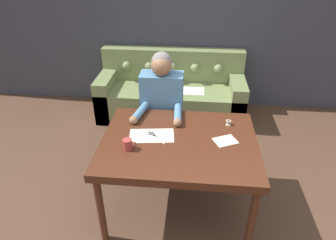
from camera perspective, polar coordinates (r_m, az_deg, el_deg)
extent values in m
plane|color=#4C3323|center=(2.97, 4.62, -16.77)|extent=(16.00, 16.00, 0.00)
cube|color=#383842|center=(4.34, 6.15, 18.98)|extent=(8.00, 0.06, 2.60)
cube|color=#472314|center=(2.54, 2.13, -4.50)|extent=(1.30, 1.01, 0.07)
cylinder|color=#472314|center=(2.55, -12.66, -16.47)|extent=(0.06, 0.06, 0.69)
cylinder|color=#472314|center=(2.51, 15.62, -18.16)|extent=(0.06, 0.06, 0.69)
cylinder|color=#472314|center=(3.19, -8.19, -4.77)|extent=(0.06, 0.06, 0.69)
cylinder|color=#472314|center=(3.16, 13.36, -5.88)|extent=(0.06, 0.06, 0.69)
cube|color=olive|center=(4.29, 0.55, 3.63)|extent=(2.01, 0.80, 0.44)
cube|color=olive|center=(4.37, 0.91, 10.60)|extent=(2.01, 0.22, 0.45)
cube|color=olive|center=(4.41, -11.27, 4.99)|extent=(0.20, 0.80, 0.60)
cube|color=olive|center=(4.28, 12.73, 3.97)|extent=(0.20, 0.80, 0.60)
sphere|color=olive|center=(4.35, -7.85, 10.18)|extent=(0.13, 0.13, 0.13)
sphere|color=olive|center=(4.29, -3.58, 10.11)|extent=(0.13, 0.13, 0.13)
sphere|color=olive|center=(4.25, 0.77, 9.99)|extent=(0.13, 0.13, 0.13)
sphere|color=olive|center=(4.24, 5.17, 9.80)|extent=(0.13, 0.13, 0.13)
sphere|color=olive|center=(4.25, 9.56, 9.56)|extent=(0.13, 0.13, 0.13)
cube|color=white|center=(4.09, 4.62, 5.55)|extent=(0.33, 0.25, 0.00)
cylinder|color=#33281E|center=(3.36, -1.06, -4.61)|extent=(0.28, 0.28, 0.48)
cube|color=teal|center=(3.07, -1.16, 3.59)|extent=(0.43, 0.22, 0.60)
sphere|color=#896042|center=(2.90, -1.28, 10.28)|extent=(0.20, 0.20, 0.20)
sphere|color=slate|center=(2.91, -1.22, 10.95)|extent=(0.20, 0.20, 0.20)
cylinder|color=teal|center=(2.86, -5.36, 1.52)|extent=(0.13, 0.32, 0.07)
sphere|color=#896042|center=(2.74, -6.58, -0.04)|extent=(0.08, 0.08, 0.08)
cylinder|color=teal|center=(2.82, 1.89, 1.18)|extent=(0.09, 0.32, 0.07)
sphere|color=#896042|center=(2.68, 1.84, -0.49)|extent=(0.08, 0.08, 0.08)
cube|color=beige|center=(2.57, -3.13, -3.00)|extent=(0.40, 0.26, 0.00)
cube|color=beige|center=(2.55, 10.86, -3.90)|extent=(0.23, 0.21, 0.00)
cube|color=silver|center=(2.52, -1.11, -3.68)|extent=(0.11, 0.07, 0.00)
cube|color=black|center=(2.57, -2.96, -2.91)|extent=(0.08, 0.05, 0.00)
torus|color=black|center=(2.60, -3.66, -2.62)|extent=(0.04, 0.04, 0.01)
cube|color=silver|center=(2.51, -1.49, -3.88)|extent=(0.09, 0.10, 0.00)
cube|color=black|center=(2.58, -2.71, -2.79)|extent=(0.06, 0.07, 0.00)
torus|color=black|center=(2.61, -3.18, -2.37)|extent=(0.04, 0.04, 0.01)
cylinder|color=silver|center=(2.55, -2.24, -3.21)|extent=(0.01, 0.01, 0.01)
cylinder|color=#9E3833|center=(2.41, -7.71, -4.61)|extent=(0.08, 0.08, 0.09)
torus|color=#9E3833|center=(2.40, -6.55, -4.60)|extent=(0.05, 0.01, 0.05)
cylinder|color=beige|center=(2.76, 11.44, -0.51)|extent=(0.03, 0.03, 0.04)
cylinder|color=beige|center=(2.75, 11.48, -0.14)|extent=(0.04, 0.04, 0.00)
cylinder|color=beige|center=(2.77, 11.40, -0.87)|extent=(0.04, 0.04, 0.00)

